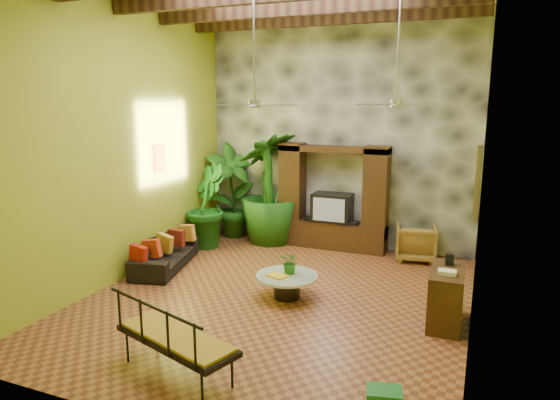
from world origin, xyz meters
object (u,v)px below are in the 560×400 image
at_px(entertainment_center, 333,205).
at_px(wicker_armchair, 416,242).
at_px(sofa, 165,254).
at_px(tall_plant_b, 205,206).
at_px(ceiling_fan_front, 254,90).
at_px(ceiling_fan_back, 396,90).
at_px(tall_plant_a, 232,191).
at_px(tall_plant_c, 271,188).
at_px(coffee_table, 287,283).
at_px(side_console, 446,297).
at_px(iron_bench, 172,337).

height_order(entertainment_center, wicker_armchair, entertainment_center).
height_order(sofa, tall_plant_b, tall_plant_b).
bearing_deg(entertainment_center, tall_plant_b, -160.09).
height_order(ceiling_fan_front, wicker_armchair, ceiling_fan_front).
height_order(ceiling_fan_back, sofa, ceiling_fan_back).
distance_m(tall_plant_a, tall_plant_c, 1.01).
bearing_deg(coffee_table, ceiling_fan_front, -122.83).
height_order(wicker_armchair, side_console, side_console).
bearing_deg(ceiling_fan_front, tall_plant_c, 109.89).
relative_size(ceiling_fan_back, coffee_table, 1.79).
distance_m(ceiling_fan_front, iron_bench, 3.66).
xyz_separation_m(entertainment_center, coffee_table, (0.13, -3.03, -0.71)).
height_order(iron_bench, side_console, iron_bench).
relative_size(ceiling_fan_back, wicker_armchair, 2.30).
relative_size(sofa, tall_plant_a, 0.86).
bearing_deg(coffee_table, ceiling_fan_back, 36.60).
distance_m(ceiling_fan_front, tall_plant_a, 4.71).
xyz_separation_m(entertainment_center, ceiling_fan_back, (1.60, -1.94, 2.44)).
relative_size(wicker_armchair, tall_plant_a, 0.36).
distance_m(ceiling_fan_front, ceiling_fan_back, 2.41).
bearing_deg(tall_plant_c, sofa, -116.16).
bearing_deg(side_console, ceiling_fan_back, 132.54).
xyz_separation_m(sofa, tall_plant_b, (-0.00, 1.57, 0.65)).
xyz_separation_m(tall_plant_b, side_console, (5.30, -2.07, -0.51)).
height_order(ceiling_fan_back, tall_plant_a, ceiling_fan_back).
bearing_deg(entertainment_center, side_console, -48.86).
bearing_deg(ceiling_fan_back, side_console, -46.26).
distance_m(sofa, wicker_armchair, 5.07).
bearing_deg(iron_bench, ceiling_fan_back, 82.75).
relative_size(ceiling_fan_front, sofa, 0.97).
bearing_deg(tall_plant_c, coffee_table, -61.86).
bearing_deg(tall_plant_b, sofa, -89.93).
bearing_deg(ceiling_fan_front, wicker_armchair, 58.97).
height_order(tall_plant_b, iron_bench, tall_plant_b).
bearing_deg(iron_bench, sofa, 144.55).
bearing_deg(ceiling_fan_front, coffee_table, 57.17).
distance_m(tall_plant_b, coffee_table, 3.53).
height_order(ceiling_fan_back, tall_plant_c, ceiling_fan_back).
bearing_deg(iron_bench, entertainment_center, 105.80).
height_order(ceiling_fan_front, tall_plant_a, ceiling_fan_front).
relative_size(ceiling_fan_front, wicker_armchair, 2.30).
bearing_deg(iron_bench, ceiling_fan_front, 107.35).
bearing_deg(tall_plant_c, iron_bench, -77.95).
bearing_deg(wicker_armchair, tall_plant_a, -10.97).
height_order(tall_plant_b, side_console, tall_plant_b).
relative_size(ceiling_fan_back, tall_plant_c, 0.74).
bearing_deg(tall_plant_c, entertainment_center, 3.54).
distance_m(wicker_armchair, tall_plant_b, 4.59).
xyz_separation_m(sofa, wicker_armchair, (4.48, 2.38, 0.09)).
relative_size(coffee_table, side_console, 1.00).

